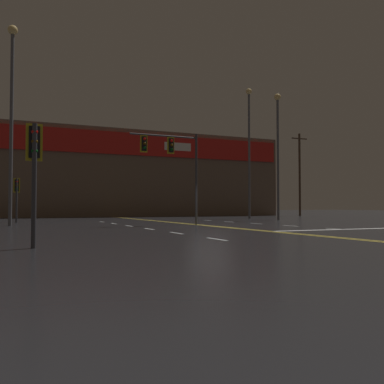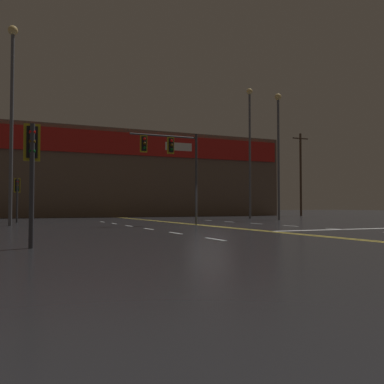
# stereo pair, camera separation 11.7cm
# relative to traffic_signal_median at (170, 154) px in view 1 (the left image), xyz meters

# --- Properties ---
(ground_plane) EXTENTS (200.00, 200.00, 0.00)m
(ground_plane) POSITION_rel_traffic_signal_median_xyz_m (1.70, -1.89, -4.20)
(ground_plane) COLOR black
(road_markings) EXTENTS (12.49, 60.00, 0.01)m
(road_markings) POSITION_rel_traffic_signal_median_xyz_m (2.39, -2.86, -4.20)
(road_markings) COLOR gold
(road_markings) RESTS_ON ground
(traffic_signal_median) EXTENTS (4.24, 0.36, 5.52)m
(traffic_signal_median) POSITION_rel_traffic_signal_median_xyz_m (0.00, 0.00, 0.00)
(traffic_signal_median) COLOR #38383D
(traffic_signal_median) RESTS_ON ground
(traffic_signal_corner_northwest) EXTENTS (0.42, 0.36, 3.05)m
(traffic_signal_corner_northwest) POSITION_rel_traffic_signal_median_xyz_m (-8.19, 8.10, -1.97)
(traffic_signal_corner_northwest) COLOR #38383D
(traffic_signal_corner_northwest) RESTS_ON ground
(traffic_signal_corner_southwest) EXTENTS (0.42, 0.36, 3.28)m
(traffic_signal_corner_southwest) POSITION_rel_traffic_signal_median_xyz_m (-8.30, -11.66, -1.79)
(traffic_signal_corner_southwest) COLOR #38383D
(traffic_signal_corner_southwest) RESTS_ON ground
(streetlight_near_left) EXTENTS (0.56, 0.56, 11.57)m
(streetlight_near_left) POSITION_rel_traffic_signal_median_xyz_m (-8.66, 2.83, 2.98)
(streetlight_near_left) COLOR #59595E
(streetlight_near_left) RESTS_ON ground
(streetlight_near_right) EXTENTS (0.56, 0.56, 12.12)m
(streetlight_near_right) POSITION_rel_traffic_signal_median_xyz_m (11.81, 10.36, 3.27)
(streetlight_near_right) COLOR #59595E
(streetlight_near_right) RESTS_ON ground
(streetlight_far_right) EXTENTS (0.56, 0.56, 10.60)m
(streetlight_far_right) POSITION_rel_traffic_signal_median_xyz_m (11.97, 6.05, 2.46)
(streetlight_far_right) COLOR #59595E
(streetlight_far_right) RESTS_ON ground
(building_backdrop) EXTENTS (41.04, 10.23, 9.52)m
(building_backdrop) POSITION_rel_traffic_signal_median_xyz_m (1.70, 25.98, 0.57)
(building_backdrop) COLOR brown
(building_backdrop) RESTS_ON ground
(utility_pole_row) EXTENTS (46.20, 0.26, 11.27)m
(utility_pole_row) POSITION_rel_traffic_signal_median_xyz_m (0.44, 18.23, 1.32)
(utility_pole_row) COLOR #4C3828
(utility_pole_row) RESTS_ON ground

